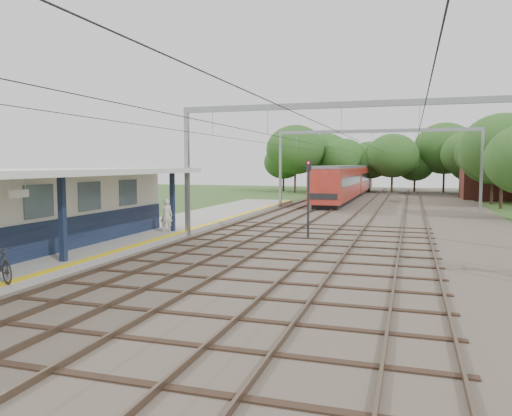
% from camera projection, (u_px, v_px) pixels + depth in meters
% --- Properties ---
extents(ground, '(160.00, 160.00, 0.00)m').
position_uv_depth(ground, '(107.00, 340.00, 11.33)').
color(ground, '#2D4C1E').
rests_on(ground, ground).
extents(ballast_bed, '(18.00, 90.00, 0.10)m').
position_uv_depth(ballast_bed, '(376.00, 215.00, 38.67)').
color(ballast_bed, '#473D33').
rests_on(ballast_bed, ground).
extents(platform, '(5.00, 52.00, 0.35)m').
position_uv_depth(platform, '(138.00, 235.00, 26.85)').
color(platform, gray).
rests_on(platform, ground).
extents(yellow_stripe, '(0.45, 52.00, 0.01)m').
position_uv_depth(yellow_stripe, '(175.00, 234.00, 26.17)').
color(yellow_stripe, yellow).
rests_on(yellow_stripe, platform).
extents(station_building, '(3.41, 18.00, 3.40)m').
position_uv_depth(station_building, '(18.00, 212.00, 20.44)').
color(station_building, beige).
rests_on(station_building, platform).
extents(canopy, '(6.40, 20.00, 3.44)m').
position_uv_depth(canopy, '(20.00, 173.00, 19.02)').
color(canopy, '#111C37').
rests_on(canopy, platform).
extents(rail_tracks, '(11.80, 88.00, 0.15)m').
position_uv_depth(rail_tracks, '(344.00, 213.00, 39.40)').
color(rail_tracks, brown).
rests_on(rail_tracks, ballast_bed).
extents(catenary_system, '(17.22, 88.00, 7.00)m').
position_uv_depth(catenary_system, '(364.00, 142.00, 33.89)').
color(catenary_system, gray).
rests_on(catenary_system, ground).
extents(tree_band, '(31.72, 30.88, 8.82)m').
position_uv_depth(tree_band, '(390.00, 157.00, 64.09)').
color(tree_band, '#382619').
rests_on(tree_band, ground).
extents(house_far, '(8.00, 6.12, 8.66)m').
position_uv_depth(house_far, '(500.00, 171.00, 55.76)').
color(house_far, brown).
rests_on(house_far, ground).
extents(person, '(0.77, 0.65, 1.80)m').
position_uv_depth(person, '(166.00, 215.00, 26.78)').
color(person, silver).
rests_on(person, platform).
extents(train, '(2.85, 35.48, 3.75)m').
position_uv_depth(train, '(349.00, 180.00, 58.50)').
color(train, black).
rests_on(train, ballast_bed).
extents(signal_post, '(0.31, 0.27, 4.17)m').
position_uv_depth(signal_post, '(308.00, 191.00, 26.28)').
color(signal_post, black).
rests_on(signal_post, ground).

